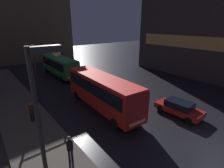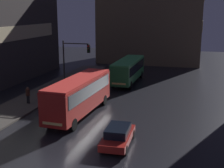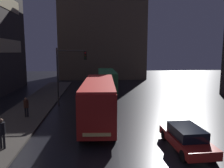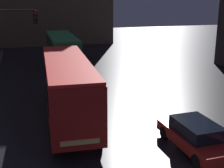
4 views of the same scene
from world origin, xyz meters
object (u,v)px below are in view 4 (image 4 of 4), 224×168
at_px(car_taxi, 196,136).
at_px(traffic_light_main, 9,35).
at_px(bus_far, 62,47).
at_px(bus_near, 68,83).

height_order(car_taxi, traffic_light_main, traffic_light_main).
xyz_separation_m(bus_far, traffic_light_main, (-4.53, -7.65, 2.24)).
height_order(bus_near, traffic_light_main, traffic_light_main).
height_order(bus_near, bus_far, bus_near).
bearing_deg(car_taxi, traffic_light_main, -57.05).
xyz_separation_m(bus_near, bus_far, (1.41, 13.84, -0.21)).
bearing_deg(bus_near, bus_far, -93.08).
bearing_deg(bus_near, traffic_light_main, -60.46).
distance_m(bus_near, bus_far, 13.91).
bearing_deg(traffic_light_main, bus_near, -63.19).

